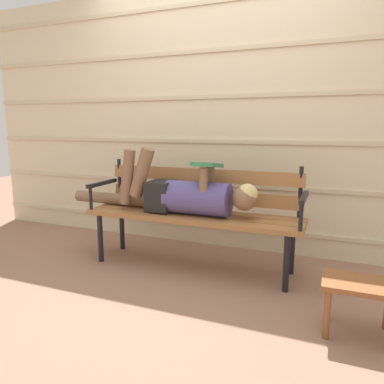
# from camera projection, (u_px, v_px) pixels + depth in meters

# --- Properties ---
(ground_plane) EXTENTS (12.00, 12.00, 0.00)m
(ground_plane) POSITION_uv_depth(u_px,v_px,m) (184.00, 275.00, 2.82)
(ground_plane) COLOR #936B56
(house_siding) EXTENTS (5.25, 0.08, 2.42)m
(house_siding) POSITION_uv_depth(u_px,v_px,m) (217.00, 119.00, 3.33)
(house_siding) COLOR beige
(house_siding) RESTS_ON ground
(park_bench) EXTENTS (1.76, 0.45, 0.85)m
(park_bench) POSITION_uv_depth(u_px,v_px,m) (195.00, 207.00, 2.94)
(park_bench) COLOR #9E6638
(park_bench) RESTS_ON ground
(reclining_person) EXTENTS (1.70, 0.26, 0.54)m
(reclining_person) POSITION_uv_depth(u_px,v_px,m) (182.00, 194.00, 2.89)
(reclining_person) COLOR #514784
(footstool) EXTENTS (0.40, 0.28, 0.31)m
(footstool) POSITION_uv_depth(u_px,v_px,m) (360.00, 292.00, 1.98)
(footstool) COLOR brown
(footstool) RESTS_ON ground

